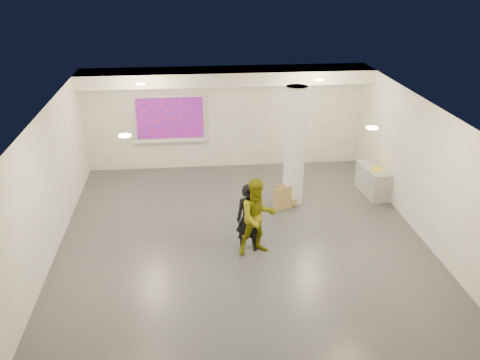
{
  "coord_description": "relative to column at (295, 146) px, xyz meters",
  "views": [
    {
      "loc": [
        -1.12,
        -10.45,
        5.87
      ],
      "look_at": [
        0.0,
        0.4,
        1.25
      ],
      "focal_mm": 40.0,
      "sensor_mm": 36.0,
      "label": 1
    }
  ],
  "objects": [
    {
      "name": "projection_screen",
      "position": [
        -3.1,
        2.65,
        0.03
      ],
      "size": [
        2.1,
        0.13,
        1.42
      ],
      "color": "silver",
      "rests_on": "wall_back"
    },
    {
      "name": "postit_pad",
      "position": [
        2.22,
        0.12,
        -0.75
      ],
      "size": [
        0.28,
        0.35,
        0.03
      ],
      "primitive_type": "cube",
      "rotation": [
        0.0,
        0.0,
        -0.17
      ],
      "color": "yellow",
      "rests_on": "credenza"
    },
    {
      "name": "downlight_se",
      "position": [
        0.7,
        -3.3,
        1.48
      ],
      "size": [
        0.22,
        0.22,
        0.02
      ],
      "primitive_type": "cylinder",
      "color": "#FFD87F",
      "rests_on": "ceiling"
    },
    {
      "name": "soffit_band",
      "position": [
        -1.5,
        2.15,
        1.32
      ],
      "size": [
        8.0,
        1.1,
        0.36
      ],
      "primitive_type": "cube",
      "color": "silver",
      "rests_on": "ceiling"
    },
    {
      "name": "floor",
      "position": [
        -1.5,
        -1.8,
        -1.5
      ],
      "size": [
        8.0,
        9.0,
        0.01
      ],
      "primitive_type": "cube",
      "color": "#3A3D43",
      "rests_on": "ground"
    },
    {
      "name": "downlight_nw",
      "position": [
        -3.7,
        0.7,
        1.48
      ],
      "size": [
        0.22,
        0.22,
        0.02
      ],
      "primitive_type": "cylinder",
      "color": "#FFD87F",
      "rests_on": "ceiling"
    },
    {
      "name": "cardboard_front",
      "position": [
        -0.18,
        -0.18,
        -1.23
      ],
      "size": [
        0.52,
        0.26,
        0.54
      ],
      "primitive_type": "cube",
      "rotation": [
        -0.31,
        0.0,
        -0.1
      ],
      "color": "olive",
      "rests_on": "floor"
    },
    {
      "name": "credenza",
      "position": [
        2.22,
        0.28,
        -1.13
      ],
      "size": [
        0.63,
        1.3,
        0.74
      ],
      "primitive_type": "cube",
      "rotation": [
        0.0,
        0.0,
        0.08
      ],
      "color": "gray",
      "rests_on": "floor"
    },
    {
      "name": "wall_back",
      "position": [
        -1.5,
        2.7,
        0.0
      ],
      "size": [
        8.0,
        0.01,
        3.0
      ],
      "primitive_type": "cube",
      "color": "beige",
      "rests_on": "floor"
    },
    {
      "name": "downlight_sw",
      "position": [
        -3.7,
        -3.3,
        1.48
      ],
      "size": [
        0.22,
        0.22,
        0.02
      ],
      "primitive_type": "cylinder",
      "color": "#FFD87F",
      "rests_on": "ceiling"
    },
    {
      "name": "wall_left",
      "position": [
        -5.5,
        -1.8,
        0.0
      ],
      "size": [
        0.01,
        9.0,
        3.0
      ],
      "primitive_type": "cube",
      "color": "beige",
      "rests_on": "floor"
    },
    {
      "name": "cardboard_back",
      "position": [
        -0.34,
        -0.42,
        -1.22
      ],
      "size": [
        0.51,
        0.28,
        0.55
      ],
      "primitive_type": "cube",
      "rotation": [
        -0.11,
        0.0,
        0.36
      ],
      "color": "olive",
      "rests_on": "floor"
    },
    {
      "name": "wall_front",
      "position": [
        -1.5,
        -6.3,
        0.0
      ],
      "size": [
        8.0,
        0.01,
        3.0
      ],
      "primitive_type": "cube",
      "color": "beige",
      "rests_on": "floor"
    },
    {
      "name": "ceiling",
      "position": [
        -1.5,
        -1.8,
        1.5
      ],
      "size": [
        8.0,
        9.0,
        0.01
      ],
      "primitive_type": "cube",
      "color": "silver",
      "rests_on": "floor"
    },
    {
      "name": "column",
      "position": [
        0.0,
        0.0,
        0.0
      ],
      "size": [
        0.52,
        0.52,
        3.0
      ],
      "primitive_type": "cylinder",
      "color": "silver",
      "rests_on": "floor"
    },
    {
      "name": "papers_stack",
      "position": [
        2.28,
        0.05,
        -0.75
      ],
      "size": [
        0.25,
        0.32,
        0.02
      ],
      "primitive_type": "cube",
      "rotation": [
        0.0,
        0.0,
        -0.04
      ],
      "color": "silver",
      "rests_on": "credenza"
    },
    {
      "name": "downlight_ne",
      "position": [
        0.7,
        0.7,
        1.48
      ],
      "size": [
        0.22,
        0.22,
        0.02
      ],
      "primitive_type": "cylinder",
      "color": "#FFD87F",
      "rests_on": "ceiling"
    },
    {
      "name": "woman",
      "position": [
        -1.41,
        -2.3,
        -0.75
      ],
      "size": [
        0.57,
        0.39,
        1.5
      ],
      "primitive_type": "imported",
      "rotation": [
        0.0,
        0.0,
        0.06
      ],
      "color": "black",
      "rests_on": "floor"
    },
    {
      "name": "wall_right",
      "position": [
        2.5,
        -1.8,
        0.0
      ],
      "size": [
        0.01,
        9.0,
        3.0
      ],
      "primitive_type": "cube",
      "color": "beige",
      "rests_on": "floor"
    },
    {
      "name": "man",
      "position": [
        -1.24,
        -2.43,
        -0.66
      ],
      "size": [
        0.94,
        0.8,
        1.68
      ],
      "primitive_type": "imported",
      "rotation": [
        0.0,
        0.0,
        0.23
      ],
      "color": "olive",
      "rests_on": "floor"
    }
  ]
}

